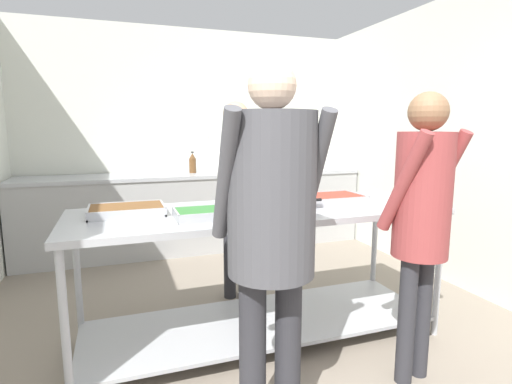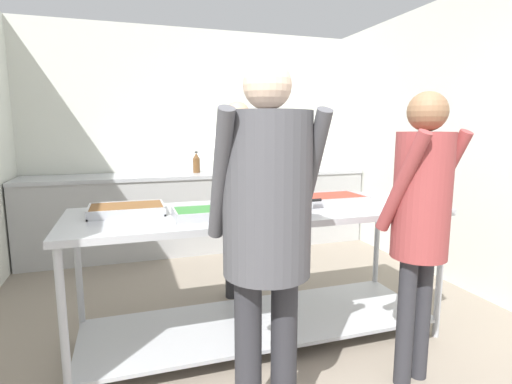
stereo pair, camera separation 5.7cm
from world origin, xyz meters
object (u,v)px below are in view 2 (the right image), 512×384
(guest_serving_right, at_px, (421,207))
(cook_behind_counter, at_px, (238,178))
(sauce_pan, at_px, (280,206))
(serving_tray_roast, at_px, (332,199))
(water_bottle, at_px, (196,163))
(serving_tray_greens, at_px, (209,213))
(serving_tray_vegetables, at_px, (127,210))
(guest_serving_left, at_px, (267,215))
(plate_stack, at_px, (400,201))

(guest_serving_right, bearing_deg, cook_behind_counter, 113.43)
(sauce_pan, distance_m, cook_behind_counter, 0.87)
(sauce_pan, xyz_separation_m, guest_serving_right, (0.59, -0.59, 0.07))
(serving_tray_roast, xyz_separation_m, water_bottle, (-0.61, 2.21, 0.09))
(serving_tray_greens, distance_m, sauce_pan, 0.47)
(serving_tray_vegetables, distance_m, cook_behind_counter, 1.09)
(guest_serving_left, distance_m, water_bottle, 3.11)
(serving_tray_greens, relative_size, serving_tray_roast, 0.94)
(serving_tray_vegetables, height_order, serving_tray_roast, same)
(serving_tray_roast, bearing_deg, guest_serving_right, -82.02)
(serving_tray_vegetables, bearing_deg, guest_serving_right, -28.97)
(sauce_pan, relative_size, water_bottle, 1.75)
(serving_tray_greens, bearing_deg, sauce_pan, 1.06)
(serving_tray_vegetables, xyz_separation_m, serving_tray_greens, (0.47, -0.26, -0.00))
(sauce_pan, bearing_deg, guest_serving_right, -45.19)
(serving_tray_greens, xyz_separation_m, sauce_pan, (0.47, 0.01, 0.02))
(water_bottle, bearing_deg, cook_behind_counter, -86.71)
(serving_tray_vegetables, bearing_deg, cook_behind_counter, 34.37)
(serving_tray_greens, distance_m, cook_behind_counter, 0.98)
(guest_serving_right, xyz_separation_m, cook_behind_counter, (-0.63, 1.46, 0.01))
(plate_stack, distance_m, guest_serving_right, 0.60)
(guest_serving_right, relative_size, cook_behind_counter, 0.99)
(serving_tray_roast, xyz_separation_m, guest_serving_right, (0.11, -0.79, 0.09))
(serving_tray_greens, distance_m, plate_stack, 1.33)
(serving_tray_roast, bearing_deg, plate_stack, -34.90)
(water_bottle, bearing_deg, serving_tray_roast, -74.55)
(serving_tray_vegetables, relative_size, sauce_pan, 1.03)
(serving_tray_vegetables, xyz_separation_m, serving_tray_roast, (1.42, -0.06, 0.00))
(plate_stack, xyz_separation_m, water_bottle, (-0.99, 2.48, 0.08))
(serving_tray_roast, height_order, water_bottle, water_bottle)
(serving_tray_vegetables, relative_size, plate_stack, 1.83)
(serving_tray_greens, bearing_deg, serving_tray_roast, 12.34)
(guest_serving_right, bearing_deg, sauce_pan, 134.81)
(serving_tray_vegetables, relative_size, cook_behind_counter, 0.27)
(sauce_pan, xyz_separation_m, guest_serving_left, (-0.34, -0.69, 0.11))
(guest_serving_left, height_order, guest_serving_right, guest_serving_left)
(sauce_pan, xyz_separation_m, cook_behind_counter, (-0.04, 0.87, 0.08))
(serving_tray_roast, relative_size, plate_stack, 1.80)
(guest_serving_right, relative_size, water_bottle, 6.50)
(serving_tray_vegetables, bearing_deg, serving_tray_roast, -2.23)
(serving_tray_greens, height_order, plate_stack, plate_stack)
(guest_serving_right, height_order, water_bottle, guest_serving_right)
(plate_stack, height_order, water_bottle, water_bottle)
(serving_tray_greens, height_order, guest_serving_left, guest_serving_left)
(serving_tray_greens, xyz_separation_m, plate_stack, (1.33, -0.06, 0.01))
(cook_behind_counter, xyz_separation_m, water_bottle, (-0.09, 1.54, -0.00))
(water_bottle, bearing_deg, guest_serving_right, -76.48)
(plate_stack, bearing_deg, serving_tray_greens, 177.40)
(serving_tray_vegetables, bearing_deg, guest_serving_left, -57.54)
(guest_serving_left, bearing_deg, water_bottle, 86.18)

